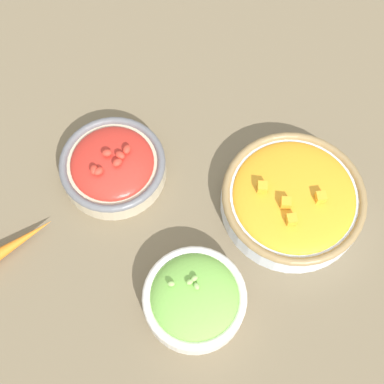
{
  "coord_description": "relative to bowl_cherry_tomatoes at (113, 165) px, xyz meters",
  "views": [
    {
      "loc": [
        -0.1,
        0.3,
        0.74
      ],
      "look_at": [
        0.0,
        0.0,
        0.03
      ],
      "focal_mm": 50.0,
      "sensor_mm": 36.0,
      "label": 1
    }
  ],
  "objects": [
    {
      "name": "ground_plane",
      "position": [
        -0.13,
        0.01,
        -0.02
      ],
      "size": [
        3.0,
        3.0,
        0.0
      ],
      "primitive_type": "plane",
      "color": "#75664C"
    },
    {
      "name": "bowl_cherry_tomatoes",
      "position": [
        0.0,
        0.0,
        0.0
      ],
      "size": [
        0.16,
        0.16,
        0.06
      ],
      "color": "beige",
      "rests_on": "ground_plane"
    },
    {
      "name": "bowl_squash",
      "position": [
        -0.27,
        -0.03,
        0.0
      ],
      "size": [
        0.21,
        0.21,
        0.06
      ],
      "color": "silver",
      "rests_on": "ground_plane"
    },
    {
      "name": "bowl_lettuce",
      "position": [
        -0.18,
        0.15,
        0.01
      ],
      "size": [
        0.14,
        0.14,
        0.07
      ],
      "color": "silver",
      "rests_on": "ground_plane"
    },
    {
      "name": "loose_carrot",
      "position": [
        0.1,
        0.17,
        -0.01
      ],
      "size": [
        0.1,
        0.13,
        0.03
      ],
      "rotation": [
        0.0,
        0.0,
        4.09
      ],
      "color": "orange",
      "rests_on": "ground_plane"
    }
  ]
}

